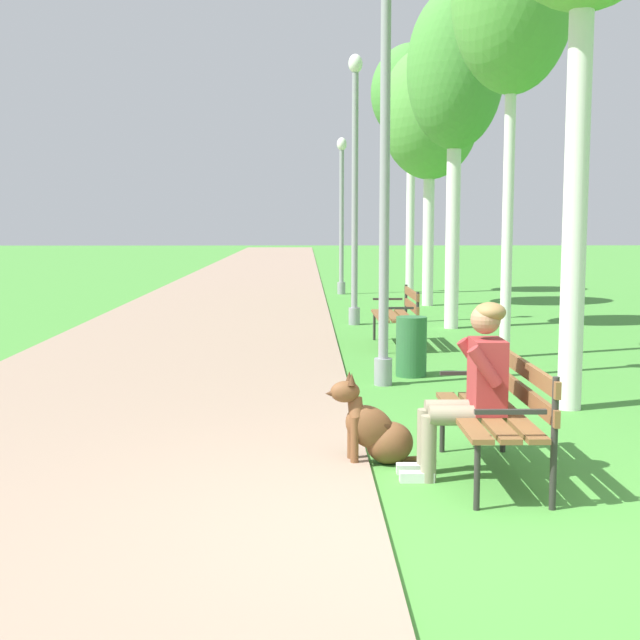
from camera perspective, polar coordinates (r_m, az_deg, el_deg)
The scene contains 13 objects.
ground_plane at distance 5.23m, azimuth 8.28°, elevation -13.79°, with size 120.00×120.00×0.00m, color #478E38.
paved_path at distance 28.95m, azimuth -4.36°, elevation 2.96°, with size 4.34×60.00×0.04m, color gray.
park_bench_near at distance 6.25m, azimuth 11.80°, elevation -5.60°, with size 0.55×1.50×0.85m.
park_bench_mid at distance 12.57m, azimuth 5.21°, elevation 0.57°, with size 0.55×1.50×0.85m.
person_seated_on_near_bench at distance 6.19m, azimuth 9.93°, elevation -4.10°, with size 0.74×0.49×1.25m.
dog_brown at distance 6.52m, azimuth 3.70°, elevation -7.25°, with size 0.83×0.34×0.71m.
lamp_post_near at distance 9.52m, azimuth 4.28°, elevation 10.11°, with size 0.24×0.24×4.67m.
lamp_post_mid at distance 15.13m, azimuth 2.31°, elevation 8.72°, with size 0.24×0.24×4.63m.
lamp_post_far at distance 21.53m, azimuth 1.43°, elevation 7.00°, with size 0.24×0.24×3.84m.
birch_tree_fourth at distance 14.97m, azimuth 8.89°, elevation 15.72°, with size 1.60×1.59×5.60m.
birch_tree_fifth at distance 18.86m, azimuth 7.24°, elevation 13.25°, with size 2.09×2.15×5.46m.
birch_tree_sixth at distance 22.06m, azimuth 6.05°, elevation 14.49°, with size 2.01×1.84×6.13m.
litter_bin at distance 10.20m, azimuth 6.02°, elevation -1.74°, with size 0.36×0.36×0.70m, color #2D6638.
Camera 1 is at (-0.81, -4.84, 1.81)m, focal length 48.69 mm.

